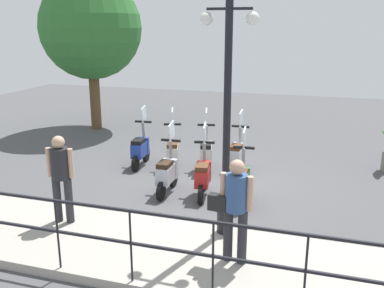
{
  "coord_description": "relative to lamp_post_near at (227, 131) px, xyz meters",
  "views": [
    {
      "loc": [
        -8.9,
        -2.32,
        3.56
      ],
      "look_at": [
        0.2,
        0.5,
        0.9
      ],
      "focal_mm": 40.0,
      "sensor_mm": 36.0,
      "label": 1
    }
  ],
  "objects": [
    {
      "name": "ground_plane",
      "position": [
        2.4,
        0.89,
        -1.92
      ],
      "size": [
        28.0,
        28.0,
        0.0
      ],
      "primitive_type": "plane",
      "color": "#4C4C4F"
    },
    {
      "name": "scooter_near_0",
      "position": [
        1.6,
        0.03,
        -1.43
      ],
      "size": [
        1.23,
        0.44,
        1.54
      ],
      "rotation": [
        0.0,
        0.0,
        0.06
      ],
      "color": "black",
      "rests_on": "ground_plane"
    },
    {
      "name": "scooter_far_2",
      "position": [
        3.19,
        2.08,
        -1.43
      ],
      "size": [
        1.19,
        0.55,
        1.54
      ],
      "rotation": [
        0.0,
        0.0,
        0.31
      ],
      "color": "black",
      "rests_on": "ground_plane"
    },
    {
      "name": "scooter_far_1",
      "position": [
        3.37,
        1.26,
        -1.43
      ],
      "size": [
        1.21,
        0.52,
        1.54
      ],
      "rotation": [
        0.0,
        0.0,
        0.25
      ],
      "color": "black",
      "rests_on": "ground_plane"
    },
    {
      "name": "scooter_near_2",
      "position": [
        1.69,
        1.67,
        -1.43
      ],
      "size": [
        1.23,
        0.44,
        1.54
      ],
      "rotation": [
        0.0,
        0.0,
        0.02
      ],
      "color": "black",
      "rests_on": "ground_plane"
    },
    {
      "name": "scooter_far_0",
      "position": [
        3.44,
        0.48,
        -1.43
      ],
      "size": [
        1.23,
        0.44,
        1.54
      ],
      "rotation": [
        0.0,
        0.0,
        -0.03
      ],
      "color": "black",
      "rests_on": "ground_plane"
    },
    {
      "name": "scooter_far_3",
      "position": [
        3.23,
        2.98,
        -1.43
      ],
      "size": [
        1.23,
        0.44,
        1.54
      ],
      "rotation": [
        0.0,
        0.0,
        0.08
      ],
      "color": "black",
      "rests_on": "ground_plane"
    },
    {
      "name": "lamp_post_near",
      "position": [
        0.0,
        0.0,
        0.0
      ],
      "size": [
        0.26,
        0.9,
        4.01
      ],
      "color": "black",
      "rests_on": "promenade_walkway"
    },
    {
      "name": "pedestrian_distant",
      "position": [
        -0.46,
        2.84,
        -0.84
      ],
      "size": [
        0.36,
        0.49,
        1.59
      ],
      "rotation": [
        0.0,
        0.0,
        3.28
      ],
      "color": "#28282D",
      "rests_on": "promenade_walkway"
    },
    {
      "name": "scooter_near_1",
      "position": [
        1.75,
        0.88,
        -1.43
      ],
      "size": [
        1.23,
        0.47,
        1.54
      ],
      "rotation": [
        0.0,
        0.0,
        0.17
      ],
      "color": "black",
      "rests_on": "ground_plane"
    },
    {
      "name": "fence_railing",
      "position": [
        -1.8,
        0.89,
        -1.03
      ],
      "size": [
        0.04,
        16.03,
        1.07
      ],
      "color": "black",
      "rests_on": "promenade_walkway"
    },
    {
      "name": "promenade_walkway",
      "position": [
        -0.75,
        0.89,
        -1.84
      ],
      "size": [
        2.2,
        20.0,
        0.15
      ],
      "color": "#A39E93",
      "rests_on": "ground_plane"
    },
    {
      "name": "tree_large",
      "position": [
        6.7,
        6.23,
        1.53
      ],
      "size": [
        3.44,
        3.44,
        5.19
      ],
      "color": "brown",
      "rests_on": "ground_plane"
    },
    {
      "name": "pedestrian_with_bag",
      "position": [
        -0.87,
        -0.33,
        -0.84
      ],
      "size": [
        0.36,
        0.66,
        1.59
      ],
      "rotation": [
        0.0,
        0.0,
        -0.12
      ],
      "color": "#28282D",
      "rests_on": "promenade_walkway"
    }
  ]
}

